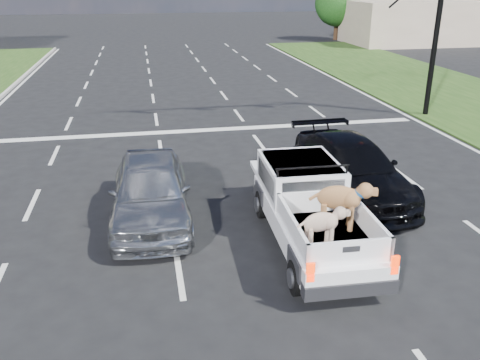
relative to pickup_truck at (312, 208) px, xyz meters
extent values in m
plane|color=black|center=(-1.21, -0.69, -0.85)|extent=(160.00, 160.00, 0.00)
cube|color=silver|center=(-6.46, 5.31, -0.84)|extent=(0.12, 60.00, 0.01)
cube|color=silver|center=(-2.96, 5.31, -0.84)|extent=(0.12, 60.00, 0.01)
cube|color=silver|center=(0.54, 5.31, -0.84)|extent=(0.12, 60.00, 0.01)
cube|color=silver|center=(4.04, 5.31, -0.84)|extent=(0.12, 60.00, 0.01)
cube|color=silver|center=(7.59, 5.31, -0.84)|extent=(0.15, 60.00, 0.01)
cube|color=silver|center=(-1.21, 9.31, -0.84)|extent=(17.00, 0.45, 0.01)
cylinder|color=black|center=(8.39, 9.81, 2.65)|extent=(0.22, 0.22, 7.00)
cube|color=#C0AB92|center=(20.79, 33.31, 0.95)|extent=(12.00, 7.00, 3.60)
cylinder|color=#332114|center=(14.79, 37.31, 0.23)|extent=(0.44, 0.44, 2.16)
sphere|color=#113C10|center=(14.79, 37.31, 2.45)|extent=(4.20, 4.20, 4.20)
cylinder|color=#332114|center=(22.79, 37.31, 0.23)|extent=(0.44, 0.44, 2.16)
sphere|color=#113C10|center=(22.79, 37.31, 2.45)|extent=(4.20, 4.20, 4.20)
cylinder|color=#332114|center=(28.79, 37.31, 0.23)|extent=(0.44, 0.44, 2.16)
sphere|color=#113C10|center=(28.79, 37.31, 2.45)|extent=(4.20, 4.20, 4.20)
cylinder|color=black|center=(-0.84, -1.84, -0.51)|extent=(0.27, 0.69, 0.68)
cylinder|color=black|center=(0.71, -1.89, -0.51)|extent=(0.27, 0.69, 0.68)
cylinder|color=black|center=(-0.73, 1.46, -0.51)|extent=(0.27, 0.69, 0.68)
cylinder|color=black|center=(0.82, 1.41, -0.51)|extent=(0.27, 0.69, 0.68)
cube|color=white|center=(-0.01, -0.17, -0.26)|extent=(1.85, 4.78, 0.46)
cube|color=white|center=(0.03, 0.95, 0.35)|extent=(1.71, 2.10, 0.77)
cube|color=black|center=(-0.01, -0.07, 0.38)|extent=(1.38, 0.07, 0.55)
cylinder|color=black|center=(0.00, 0.05, 0.92)|extent=(1.61, 0.10, 0.04)
cube|color=black|center=(-0.04, -1.22, -0.06)|extent=(1.66, 2.32, 0.05)
cube|color=white|center=(-0.80, -1.19, 0.20)|extent=(0.14, 2.28, 0.46)
cube|color=white|center=(0.71, -1.24, 0.20)|extent=(0.14, 2.28, 0.46)
cube|color=white|center=(-0.08, -2.32, 0.20)|extent=(1.59, 0.12, 0.46)
cube|color=#FC2F05|center=(-0.84, -2.48, 0.00)|extent=(0.14, 0.06, 0.36)
cube|color=#FC2F05|center=(0.67, -2.53, 0.00)|extent=(0.14, 0.06, 0.36)
cube|color=black|center=(-0.08, -2.44, -0.42)|extent=(1.72, 0.32, 0.27)
imported|color=#A2A5A9|center=(-3.41, 1.82, -0.07)|extent=(1.96, 4.61, 1.55)
imported|color=black|center=(1.91, 2.42, -0.11)|extent=(2.23, 5.18, 1.49)
camera|label=1|loc=(-3.41, -9.52, 4.65)|focal=38.00mm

